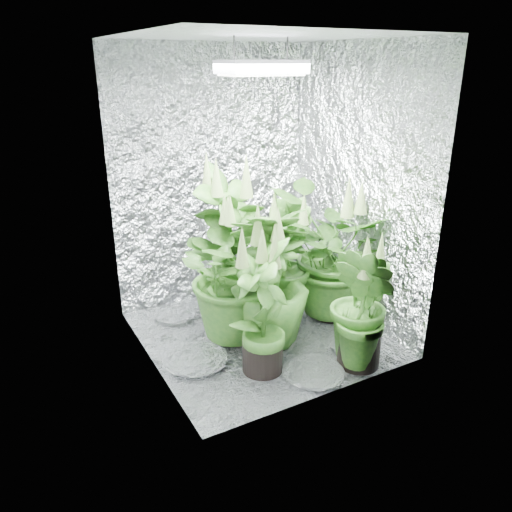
{
  "coord_description": "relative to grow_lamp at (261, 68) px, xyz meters",
  "views": [
    {
      "loc": [
        -1.56,
        -2.77,
        1.86
      ],
      "look_at": [
        -0.04,
        0.0,
        0.62
      ],
      "focal_mm": 35.0,
      "sensor_mm": 36.0,
      "label": 1
    }
  ],
  "objects": [
    {
      "name": "ground",
      "position": [
        0.0,
        0.0,
        -1.83
      ],
      "size": [
        1.6,
        1.6,
        0.0
      ],
      "primitive_type": "plane",
      "color": "silver",
      "rests_on": "ground"
    },
    {
      "name": "walls",
      "position": [
        0.0,
        0.0,
        -0.83
      ],
      "size": [
        1.62,
        1.62,
        2.0
      ],
      "color": "silver",
      "rests_on": "ground"
    },
    {
      "name": "ceiling",
      "position": [
        0.0,
        0.0,
        0.17
      ],
      "size": [
        1.6,
        1.6,
        0.01
      ],
      "primitive_type": "cube",
      "color": "silver",
      "rests_on": "walls"
    },
    {
      "name": "grow_lamp",
      "position": [
        0.0,
        0.0,
        0.0
      ],
      "size": [
        0.5,
        0.3,
        0.22
      ],
      "color": "gray",
      "rests_on": "ceiling"
    },
    {
      "name": "plant_a",
      "position": [
        -0.14,
        0.08,
        -1.32
      ],
      "size": [
        0.89,
        0.89,
        1.05
      ],
      "rotation": [
        0.0,
        0.0,
        0.03
      ],
      "color": "black",
      "rests_on": "ground"
    },
    {
      "name": "plant_b",
      "position": [
        -0.04,
        0.4,
        -1.25
      ],
      "size": [
        0.79,
        0.79,
        1.25
      ],
      "rotation": [
        0.0,
        0.0,
        0.41
      ],
      "color": "black",
      "rests_on": "ground"
    },
    {
      "name": "plant_c",
      "position": [
        0.27,
        0.16,
        -1.36
      ],
      "size": [
        0.6,
        0.6,
        1.0
      ],
      "rotation": [
        0.0,
        0.0,
        1.34
      ],
      "color": "black",
      "rests_on": "ground"
    },
    {
      "name": "plant_d",
      "position": [
        0.0,
        -0.13,
        -1.35
      ],
      "size": [
        0.72,
        0.72,
        1.05
      ],
      "rotation": [
        0.0,
        0.0,
        2.66
      ],
      "color": "black",
      "rests_on": "ground"
    },
    {
      "name": "plant_e",
      "position": [
        0.64,
        -0.0,
        -1.31
      ],
      "size": [
        1.12,
        1.12,
        1.1
      ],
      "rotation": [
        0.0,
        0.0,
        3.45
      ],
      "color": "black",
      "rests_on": "ground"
    },
    {
      "name": "plant_f",
      "position": [
        -0.21,
        -0.4,
        -1.39
      ],
      "size": [
        0.6,
        0.6,
        0.97
      ],
      "rotation": [
        0.0,
        0.0,
        4.32
      ],
      "color": "black",
      "rests_on": "ground"
    },
    {
      "name": "plant_g",
      "position": [
        0.38,
        -0.64,
        -1.42
      ],
      "size": [
        0.48,
        0.48,
        0.91
      ],
      "rotation": [
        0.0,
        0.0,
        4.64
      ],
      "color": "black",
      "rests_on": "ground"
    },
    {
      "name": "circulation_fan",
      "position": [
        0.6,
        0.47,
        -1.68
      ],
      "size": [
        0.19,
        0.29,
        0.36
      ],
      "rotation": [
        0.0,
        0.0,
        0.38
      ],
      "color": "black",
      "rests_on": "ground"
    },
    {
      "name": "plant_label",
      "position": [
        0.44,
        -0.67,
        -1.53
      ],
      "size": [
        0.05,
        0.03,
        0.07
      ],
      "primitive_type": "cube",
      "rotation": [
        -0.21,
        0.0,
        0.13
      ],
      "color": "white",
      "rests_on": "plant_g"
    }
  ]
}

